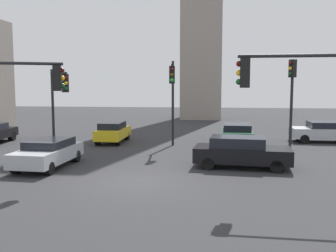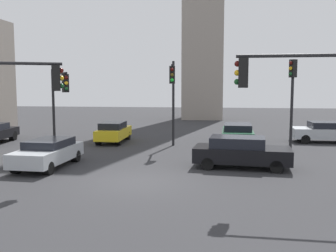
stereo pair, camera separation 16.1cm
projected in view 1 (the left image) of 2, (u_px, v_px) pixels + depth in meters
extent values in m
plane|color=#2D2D30|center=(138.00, 182.00, 15.54)|extent=(103.42, 103.42, 0.00)
cylinder|color=black|center=(291.00, 107.00, 21.70)|extent=(0.16, 0.16, 5.34)
cube|color=black|center=(293.00, 69.00, 21.47)|extent=(0.45, 0.45, 1.00)
sphere|color=#4C0F0C|center=(290.00, 63.00, 21.33)|extent=(0.20, 0.20, 0.20)
sphere|color=yellow|center=(290.00, 68.00, 21.36)|extent=(0.20, 0.20, 0.20)
sphere|color=#14471E|center=(290.00, 74.00, 21.40)|extent=(0.20, 0.20, 0.20)
cylinder|color=black|center=(53.00, 109.00, 23.61)|extent=(0.16, 0.16, 4.88)
cylinder|color=black|center=(59.00, 74.00, 22.03)|extent=(2.00, 2.61, 0.12)
cube|color=black|center=(65.00, 83.00, 20.94)|extent=(0.45, 0.45, 1.00)
sphere|color=#4C0F0C|center=(66.00, 78.00, 20.74)|extent=(0.20, 0.20, 0.20)
sphere|color=yellow|center=(66.00, 83.00, 20.77)|extent=(0.20, 0.20, 0.20)
sphere|color=#14471E|center=(66.00, 89.00, 20.80)|extent=(0.20, 0.20, 0.20)
cylinder|color=black|center=(2.00, 63.00, 14.27)|extent=(4.12, 1.83, 0.12)
cube|color=black|center=(57.00, 78.00, 14.88)|extent=(0.42, 0.42, 1.00)
sphere|color=#4C0F0C|center=(62.00, 70.00, 14.90)|extent=(0.20, 0.20, 0.20)
sphere|color=yellow|center=(62.00, 78.00, 14.94)|extent=(0.20, 0.20, 0.20)
sphere|color=#14471E|center=(62.00, 86.00, 14.97)|extent=(0.20, 0.20, 0.20)
cylinder|color=black|center=(298.00, 56.00, 12.50)|extent=(3.88, 0.25, 0.12)
cube|color=black|center=(245.00, 73.00, 12.80)|extent=(0.33, 0.33, 1.00)
sphere|color=#4C0F0C|center=(239.00, 64.00, 12.80)|extent=(0.20, 0.20, 0.20)
sphere|color=yellow|center=(239.00, 73.00, 12.83)|extent=(0.20, 0.20, 0.20)
sphere|color=#14471E|center=(239.00, 82.00, 12.87)|extent=(0.20, 0.20, 0.20)
cylinder|color=black|center=(173.00, 104.00, 24.63)|extent=(0.16, 0.16, 5.43)
cylinder|color=black|center=(172.00, 66.00, 22.97)|extent=(0.35, 2.83, 0.12)
cube|color=black|center=(172.00, 75.00, 21.87)|extent=(0.34, 0.34, 1.00)
sphere|color=#4C0F0C|center=(172.00, 69.00, 21.64)|extent=(0.20, 0.20, 0.20)
sphere|color=#594714|center=(172.00, 75.00, 21.67)|extent=(0.20, 0.20, 0.20)
sphere|color=green|center=(172.00, 80.00, 21.70)|extent=(0.20, 0.20, 0.20)
cube|color=#ADB2B7|center=(324.00, 133.00, 26.26)|extent=(4.37, 2.02, 0.68)
cube|color=black|center=(327.00, 125.00, 26.18)|extent=(2.45, 1.77, 0.47)
cylinder|color=black|center=(304.00, 139.00, 25.64)|extent=(0.61, 0.36, 0.61)
cylinder|color=black|center=(298.00, 136.00, 27.26)|extent=(0.61, 0.36, 0.61)
cube|color=yellow|center=(113.00, 133.00, 26.20)|extent=(1.65, 3.95, 0.66)
cube|color=black|center=(112.00, 126.00, 25.95)|extent=(1.45, 2.21, 0.48)
cylinder|color=black|center=(109.00, 135.00, 27.63)|extent=(0.30, 0.60, 0.60)
cylinder|color=black|center=(127.00, 135.00, 27.48)|extent=(0.30, 0.60, 0.60)
cylinder|color=black|center=(98.00, 141.00, 24.98)|extent=(0.30, 0.60, 0.60)
cylinder|color=black|center=(118.00, 141.00, 24.83)|extent=(0.30, 0.60, 0.60)
cube|color=#19472D|center=(237.00, 134.00, 25.81)|extent=(2.20, 4.62, 0.57)
cube|color=black|center=(237.00, 127.00, 25.54)|extent=(1.87, 2.62, 0.46)
cylinder|color=black|center=(225.00, 135.00, 27.48)|extent=(0.39, 0.71, 0.69)
cylinder|color=black|center=(248.00, 135.00, 27.23)|extent=(0.39, 0.71, 0.69)
cylinder|color=black|center=(224.00, 141.00, 24.45)|extent=(0.39, 0.71, 0.69)
cylinder|color=black|center=(251.00, 142.00, 24.20)|extent=(0.39, 0.71, 0.69)
cylinder|color=black|center=(12.00, 136.00, 27.02)|extent=(0.38, 0.69, 0.67)
cube|color=#ADB2B7|center=(48.00, 154.00, 18.22)|extent=(2.09, 4.43, 0.66)
cube|color=black|center=(50.00, 143.00, 18.38)|extent=(1.76, 2.51, 0.41)
cylinder|color=black|center=(48.00, 168.00, 16.68)|extent=(0.37, 0.60, 0.59)
cylinder|color=black|center=(16.00, 167.00, 16.93)|extent=(0.37, 0.60, 0.59)
cylinder|color=black|center=(75.00, 156.00, 19.57)|extent=(0.37, 0.60, 0.59)
cylinder|color=black|center=(48.00, 155.00, 19.82)|extent=(0.37, 0.60, 0.59)
cube|color=black|center=(242.00, 154.00, 18.16)|extent=(4.68, 2.35, 0.69)
cube|color=black|center=(238.00, 142.00, 18.14)|extent=(2.68, 1.93, 0.54)
cylinder|color=black|center=(274.00, 160.00, 18.64)|extent=(0.61, 0.40, 0.58)
cylinder|color=black|center=(277.00, 166.00, 17.11)|extent=(0.61, 0.40, 0.58)
cylinder|color=black|center=(212.00, 157.00, 19.28)|extent=(0.61, 0.40, 0.58)
cylinder|color=black|center=(208.00, 163.00, 17.75)|extent=(0.61, 0.40, 0.58)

